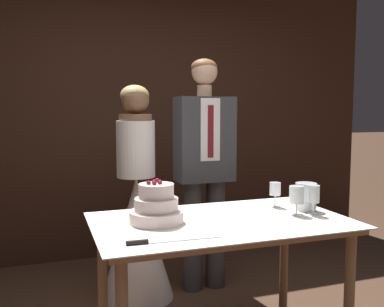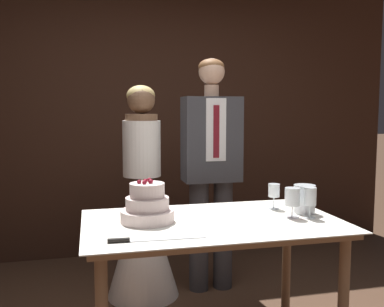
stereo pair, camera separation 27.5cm
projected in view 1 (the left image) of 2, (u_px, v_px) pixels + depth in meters
wall_back at (131, 111)px, 4.13m from camera, size 5.13×0.12×2.79m
cake_table at (221, 237)px, 2.35m from camera, size 1.39×0.83×0.81m
tiered_cake at (156, 207)px, 2.26m from camera, size 0.29×0.29×0.23m
cake_knife at (157, 241)px, 1.93m from camera, size 0.46×0.04×0.02m
wine_glass_near at (314, 195)px, 2.43m from camera, size 0.07×0.07×0.17m
wine_glass_middle at (275, 190)px, 2.63m from camera, size 0.07×0.07×0.15m
wine_glass_far at (297, 196)px, 2.43m from camera, size 0.08×0.08×0.17m
hurricane_candle at (306, 197)px, 2.55m from camera, size 0.12×0.12×0.17m
bride at (137, 221)px, 3.17m from camera, size 0.54×0.54×1.59m
groom at (204, 163)px, 3.30m from camera, size 0.44×0.25×1.79m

